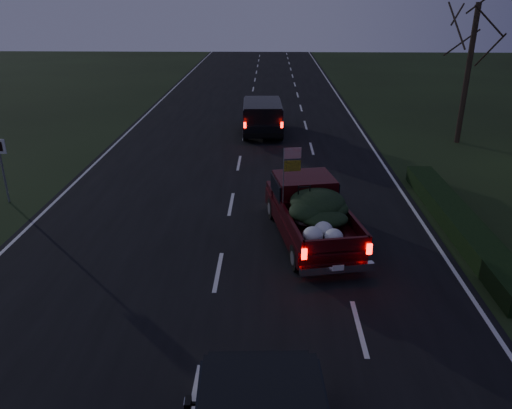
# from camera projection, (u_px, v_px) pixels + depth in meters

# --- Properties ---
(ground) EXTENTS (120.00, 120.00, 0.00)m
(ground) POSITION_uv_depth(u_px,v_px,m) (218.00, 272.00, 14.22)
(ground) COLOR black
(ground) RESTS_ON ground
(road_asphalt) EXTENTS (14.00, 120.00, 0.02)m
(road_asphalt) POSITION_uv_depth(u_px,v_px,m) (218.00, 272.00, 14.22)
(road_asphalt) COLOR black
(road_asphalt) RESTS_ON ground
(hedge_row) EXTENTS (1.00, 10.00, 0.60)m
(hedge_row) POSITION_uv_depth(u_px,v_px,m) (459.00, 222.00, 16.67)
(hedge_row) COLOR black
(hedge_row) RESTS_ON ground
(route_sign) EXTENTS (0.55, 0.08, 2.50)m
(route_sign) POSITION_uv_depth(u_px,v_px,m) (1.00, 161.00, 18.41)
(route_sign) COLOR gray
(route_sign) RESTS_ON ground
(bare_tree_far) EXTENTS (3.60, 3.60, 7.00)m
(bare_tree_far) POSITION_uv_depth(u_px,v_px,m) (473.00, 40.00, 24.80)
(bare_tree_far) COLOR black
(bare_tree_far) RESTS_ON ground
(pickup_truck) EXTENTS (2.92, 5.51, 2.75)m
(pickup_truck) POSITION_uv_depth(u_px,v_px,m) (311.00, 209.00, 15.82)
(pickup_truck) COLOR #37070B
(pickup_truck) RESTS_ON ground
(lead_suv) EXTENTS (2.33, 5.21, 1.47)m
(lead_suv) POSITION_uv_depth(u_px,v_px,m) (262.00, 114.00, 28.10)
(lead_suv) COLOR black
(lead_suv) RESTS_ON ground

